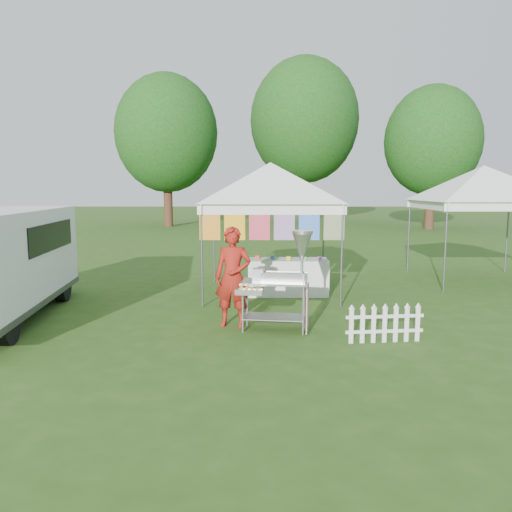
{
  "coord_description": "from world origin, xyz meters",
  "views": [
    {
      "loc": [
        -0.29,
        -7.94,
        2.41
      ],
      "look_at": [
        -0.32,
        1.74,
        1.1
      ],
      "focal_mm": 35.0,
      "sensor_mm": 36.0,
      "label": 1
    }
  ],
  "objects": [
    {
      "name": "canopy_main",
      "position": [
        0.0,
        3.49,
        2.99
      ],
      "size": [
        4.24,
        4.24,
        3.45
      ],
      "color": "#59595E",
      "rests_on": "ground"
    },
    {
      "name": "display_table",
      "position": [
        0.4,
        3.27,
        0.41
      ],
      "size": [
        1.8,
        0.7,
        0.82
      ],
      "primitive_type": "cube",
      "color": "white",
      "rests_on": "ground"
    },
    {
      "name": "canopy_right",
      "position": [
        5.5,
        5.0,
        2.99
      ],
      "size": [
        4.24,
        4.24,
        3.45
      ],
      "color": "#59595E",
      "rests_on": "ground"
    },
    {
      "name": "tree_right",
      "position": [
        10.0,
        22.0,
        5.18
      ],
      "size": [
        5.6,
        5.6,
        8.42
      ],
      "color": "#3E2216",
      "rests_on": "ground"
    },
    {
      "name": "donut_cart",
      "position": [
        0.17,
        0.36,
        1.01
      ],
      "size": [
        1.32,
        0.82,
        1.72
      ],
      "rotation": [
        0.0,
        0.0,
        -0.14
      ],
      "color": "gray",
      "rests_on": "ground"
    },
    {
      "name": "vendor",
      "position": [
        -0.72,
        0.63,
        0.88
      ],
      "size": [
        0.7,
        0.52,
        1.76
      ],
      "primitive_type": "imported",
      "rotation": [
        0.0,
        0.0,
        -0.16
      ],
      "color": "maroon",
      "rests_on": "ground"
    },
    {
      "name": "ground",
      "position": [
        0.0,
        0.0,
        0.0
      ],
      "size": [
        120.0,
        120.0,
        0.0
      ],
      "primitive_type": "plane",
      "color": "#2A4D16",
      "rests_on": "ground"
    },
    {
      "name": "tree_left",
      "position": [
        -6.0,
        24.0,
        5.83
      ],
      "size": [
        6.4,
        6.4,
        9.53
      ],
      "color": "#3E2216",
      "rests_on": "ground"
    },
    {
      "name": "tree_mid",
      "position": [
        3.0,
        28.0,
        7.14
      ],
      "size": [
        7.6,
        7.6,
        11.52
      ],
      "color": "#3E2216",
      "rests_on": "ground"
    },
    {
      "name": "picket_fence",
      "position": [
        1.71,
        -0.3,
        0.29
      ],
      "size": [
        1.26,
        0.16,
        0.56
      ],
      "rotation": [
        0.0,
        0.0,
        0.11
      ],
      "color": "white",
      "rests_on": "ground"
    }
  ]
}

